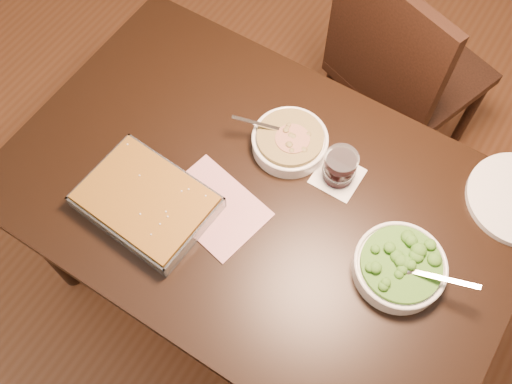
{
  "coord_description": "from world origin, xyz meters",
  "views": [
    {
      "loc": [
        0.37,
        -0.6,
        2.13
      ],
      "look_at": [
        0.0,
        -0.02,
        0.8
      ],
      "focal_mm": 40.0,
      "sensor_mm": 36.0,
      "label": 1
    }
  ],
  "objects": [
    {
      "name": "chair_far",
      "position": [
        0.09,
        0.77,
        0.55
      ],
      "size": [
        0.58,
        0.58,
        0.98
      ],
      "rotation": [
        0.0,
        0.0,
        2.82
      ],
      "color": "black",
      "rests_on": "ground"
    },
    {
      "name": "baking_dish",
      "position": [
        -0.23,
        -0.19,
        0.78
      ],
      "size": [
        0.36,
        0.27,
        0.06
      ],
      "rotation": [
        0.0,
        0.0,
        -0.07
      ],
      "color": "silver",
      "rests_on": "table"
    },
    {
      "name": "stew_bowl",
      "position": [
        -0.01,
        0.17,
        0.78
      ],
      "size": [
        0.23,
        0.22,
        0.08
      ],
      "color": "white",
      "rests_on": "table"
    },
    {
      "name": "coaster",
      "position": [
        0.15,
        0.16,
        0.75
      ],
      "size": [
        0.12,
        0.12,
        0.0
      ],
      "primitive_type": "cube",
      "color": "white",
      "rests_on": "table"
    },
    {
      "name": "magazine_a",
      "position": [
        -0.08,
        -0.1,
        0.75
      ],
      "size": [
        0.3,
        0.25,
        0.01
      ],
      "primitive_type": "cube",
      "rotation": [
        0.0,
        0.0,
        -0.2
      ],
      "color": "#AC3151",
      "rests_on": "table"
    },
    {
      "name": "broccoli_bowl",
      "position": [
        0.41,
        0.0,
        0.78
      ],
      "size": [
        0.26,
        0.23,
        0.09
      ],
      "color": "white",
      "rests_on": "table"
    },
    {
      "name": "wine_tumbler",
      "position": [
        0.15,
        0.16,
        0.81
      ],
      "size": [
        0.09,
        0.09,
        0.1
      ],
      "color": "black",
      "rests_on": "coaster"
    },
    {
      "name": "table",
      "position": [
        0.0,
        0.0,
        0.65
      ],
      "size": [
        1.4,
        0.9,
        0.75
      ],
      "color": "black",
      "rests_on": "ground"
    },
    {
      "name": "ground",
      "position": [
        0.0,
        0.0,
        0.0
      ],
      "size": [
        4.0,
        4.0,
        0.0
      ],
      "primitive_type": "plane",
      "color": "#4B2815",
      "rests_on": "ground"
    }
  ]
}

